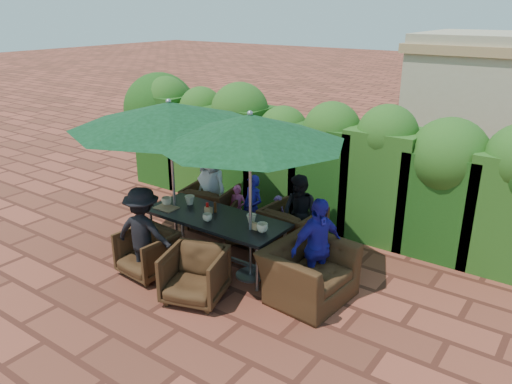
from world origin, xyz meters
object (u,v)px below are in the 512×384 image
Objects in this scene: umbrella_right at (250,129)px; chair_far_left at (211,204)px; chair_near_right at (195,273)px; chair_far_mid at (250,222)px; chair_far_right at (293,227)px; chair_end_right at (309,265)px; umbrella_left at (169,115)px; chair_near_left at (147,251)px; dining_table at (215,221)px.

umbrella_right is 3.09× the size of chair_far_left.
chair_near_right is (1.39, -1.97, -0.03)m from chair_far_left.
chair_near_right reaches higher than chair_far_mid.
chair_end_right is at bearing 134.02° from chair_far_right.
umbrella_left is 2.04m from chair_near_left.
chair_far_mid is at bearing 75.88° from chair_near_left.
umbrella_right is 2.06m from chair_near_right.
umbrella_left is 3.82× the size of chair_near_right.
umbrella_right is 3.76× the size of chair_far_mid.
chair_far_mid is 1.91m from chair_near_right.
umbrella_right reaches higher than chair_far_left.
umbrella_left is 1.14× the size of umbrella_right.
chair_near_right is (-0.25, -0.93, -1.82)m from umbrella_right.
umbrella_right reaches higher than chair_near_right.
chair_far_right is at bearing 31.94° from umbrella_left.
chair_far_left is 2.41m from chair_near_right.
dining_table is at bearing 122.40° from chair_far_left.
umbrella_left is at bearing -176.06° from dining_table.
chair_near_right is at bearing -64.61° from dining_table.
chair_near_right reaches higher than chair_near_left.
chair_far_right reaches higher than chair_near_right.
chair_far_right is 1.97m from chair_near_right.
chair_far_mid is at bearing 85.14° from chair_near_right.
umbrella_left reaches higher than chair_far_mid.
umbrella_left is 4.30× the size of chair_far_mid.
chair_end_right is (1.22, 0.92, 0.11)m from chair_near_right.
chair_far_right is at bearing 61.82° from chair_near_right.
chair_far_left is 0.74× the size of chair_end_right.
chair_far_mid is (0.03, 0.86, -0.33)m from dining_table.
umbrella_left reaches higher than chair_far_right.
umbrella_right reaches higher than chair_far_right.
chair_end_right is (2.48, -0.03, -1.72)m from umbrella_left.
umbrella_right reaches higher than dining_table.
dining_table is 1.27m from chair_far_right.
chair_far_mid is (0.82, 0.91, -1.87)m from umbrella_left.
chair_near_left reaches higher than chair_far_mid.
chair_near_left is at bearing 56.87° from chair_far_right.
chair_far_left is at bearing 107.03° from chair_near_right.
dining_table is 1.14m from chair_near_right.
umbrella_left is 3.47× the size of chair_far_right.
umbrella_right is at bearing 136.57° from chair_far_left.
chair_far_left is 0.96m from chair_far_mid.
chair_far_mid is 0.79m from chair_far_right.
dining_table is 2.69× the size of chair_far_left.
chair_end_right is (0.88, -1.03, 0.07)m from chair_far_right.
chair_far_left is (-1.64, 1.04, -1.79)m from umbrella_right.
umbrella_left is 2.23m from chair_far_mid.
chair_near_left is at bearing 90.02° from chair_far_left.
dining_table is 1.73m from umbrella_left.
dining_table is 0.92m from chair_far_mid.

